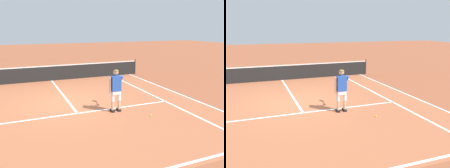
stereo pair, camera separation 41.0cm
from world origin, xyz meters
The scene contains 9 objects.
ground_plane centered at (0.00, 0.00, 0.00)m, with size 80.00×80.00×0.00m, color #9E5133.
court_inner_surface centered at (0.00, -0.48, 0.00)m, with size 10.98×11.33×0.00m, color #B2603D.
line_service centered at (0.00, -1.42, 0.00)m, with size 8.23×0.10×0.01m, color white.
line_centre_service centered at (0.00, 1.78, 0.00)m, with size 0.10×6.40×0.01m, color white.
line_singles_right centered at (4.12, -0.48, 0.00)m, with size 0.10×10.93×0.01m, color white.
line_doubles_right centered at (5.49, -0.48, 0.00)m, with size 0.10×10.93×0.01m, color white.
tennis_net centered at (0.00, 4.98, 0.50)m, with size 11.96×0.08×1.07m.
tennis_player centered at (1.50, -1.77, 0.99)m, with size 0.63×1.11×1.71m.
tennis_ball_near_feet centered at (2.51, -2.78, 0.03)m, with size 0.07×0.07×0.07m, color #CCE02D.
Camera 2 is at (-1.77, -10.30, 3.31)m, focal length 38.41 mm.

